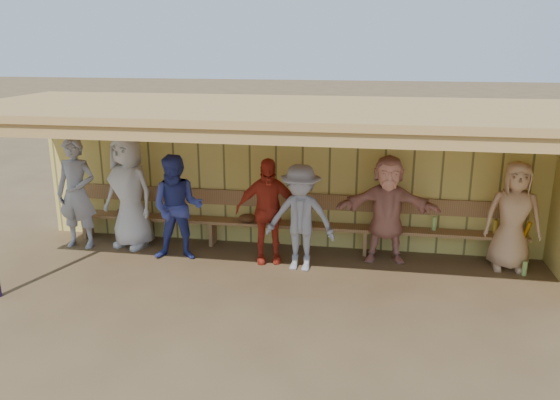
# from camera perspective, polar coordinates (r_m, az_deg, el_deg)

# --- Properties ---
(ground) EXTENTS (90.00, 90.00, 0.00)m
(ground) POSITION_cam_1_polar(r_m,az_deg,el_deg) (8.25, -0.41, -7.69)
(ground) COLOR brown
(ground) RESTS_ON ground
(player_a) EXTENTS (0.68, 0.45, 1.86)m
(player_a) POSITION_cam_1_polar(r_m,az_deg,el_deg) (9.65, -20.47, 0.66)
(player_a) COLOR #93959B
(player_a) RESTS_ON ground
(player_b) EXTENTS (1.06, 0.84, 1.91)m
(player_b) POSITION_cam_1_polar(r_m,az_deg,el_deg) (9.39, -15.48, 0.84)
(player_b) COLOR silver
(player_b) RESTS_ON ground
(player_c) EXTENTS (0.90, 0.75, 1.69)m
(player_c) POSITION_cam_1_polar(r_m,az_deg,el_deg) (8.68, -10.66, -0.82)
(player_c) COLOR #364196
(player_c) RESTS_ON ground
(player_d) EXTENTS (1.04, 0.63, 1.66)m
(player_d) POSITION_cam_1_polar(r_m,az_deg,el_deg) (8.44, -1.35, -1.13)
(player_d) COLOR red
(player_d) RESTS_ON ground
(player_e) EXTENTS (1.11, 0.71, 1.63)m
(player_e) POSITION_cam_1_polar(r_m,az_deg,el_deg) (8.15, 2.14, -1.89)
(player_e) COLOR #929199
(player_e) RESTS_ON ground
(player_f) EXTENTS (1.59, 0.57, 1.70)m
(player_f) POSITION_cam_1_polar(r_m,az_deg,el_deg) (8.61, 11.13, -0.95)
(player_f) COLOR #E3957F
(player_f) RESTS_ON ground
(player_h) EXTENTS (0.85, 0.58, 1.67)m
(player_h) POSITION_cam_1_polar(r_m,az_deg,el_deg) (8.87, 23.19, -1.57)
(player_h) COLOR tan
(player_h) RESTS_ON ground
(dugout_structure) EXTENTS (8.80, 3.20, 2.50)m
(dugout_structure) POSITION_cam_1_polar(r_m,az_deg,el_deg) (8.34, 3.04, 4.77)
(dugout_structure) COLOR #E0C75F
(dugout_structure) RESTS_ON ground
(bench) EXTENTS (7.60, 0.34, 0.93)m
(bench) POSITION_cam_1_polar(r_m,az_deg,el_deg) (9.10, 0.82, -1.85)
(bench) COLOR #A17445
(bench) RESTS_ON ground
(dugout_equipment) EXTENTS (6.71, 0.62, 0.80)m
(dugout_equipment) POSITION_cam_1_polar(r_m,az_deg,el_deg) (9.02, -0.50, -2.26)
(dugout_equipment) COLOR gold
(dugout_equipment) RESTS_ON ground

